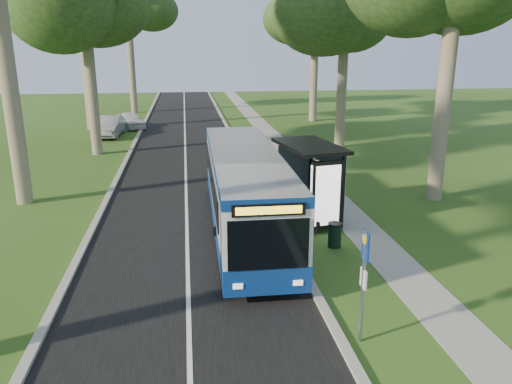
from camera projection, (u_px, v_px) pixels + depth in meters
ground at (300, 265)px, 15.69m from camera, size 120.00×120.00×0.00m
road at (186, 184)px, 24.72m from camera, size 7.00×100.00×0.02m
kerb_east at (256, 181)px, 25.17m from camera, size 0.25×100.00×0.12m
kerb_west at (113, 186)px, 24.24m from camera, size 0.25×100.00×0.12m
centre_line at (186, 184)px, 24.71m from camera, size 0.12×100.00×0.00m
footpath at (314, 179)px, 25.58m from camera, size 1.50×100.00×0.02m
bus at (245, 191)px, 18.10m from camera, size 2.51×11.32×2.99m
bus_stop_sign at (364, 274)px, 11.18m from camera, size 0.09×0.39×2.79m
bus_shelter at (316, 169)px, 18.84m from camera, size 2.46×3.78×3.01m
litter_bin at (335, 235)px, 17.00m from camera, size 0.49×0.49×0.86m
car_white at (130, 120)px, 41.08m from camera, size 2.97×4.20×1.33m
car_silver at (110, 127)px, 37.41m from camera, size 1.91×4.60×1.48m
tree_west_e at (127, 0)px, 47.58m from camera, size 5.20×5.20×14.46m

